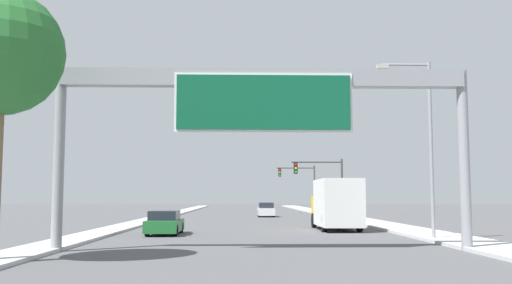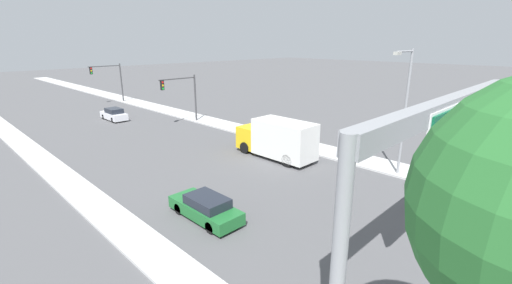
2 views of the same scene
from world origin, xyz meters
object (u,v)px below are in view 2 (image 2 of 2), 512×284
at_px(car_far_center, 206,208).
at_px(traffic_light_near_intersection, 184,91).
at_px(truck_box_primary, 278,139).
at_px(traffic_light_mid_block, 111,77).
at_px(sign_gantry, 452,128).
at_px(street_lamp_right, 404,104).
at_px(car_mid_right, 114,114).

distance_m(car_far_center, traffic_light_near_intersection, 23.65).
bearing_deg(traffic_light_near_intersection, car_far_center, -121.22).
xyz_separation_m(truck_box_primary, traffic_light_mid_block, (1.66, 36.04, 2.50)).
height_order(sign_gantry, traffic_light_near_intersection, sign_gantry).
bearing_deg(traffic_light_near_intersection, truck_box_primary, -95.85).
xyz_separation_m(traffic_light_near_intersection, street_lamp_right, (1.37, -24.82, 1.42)).
xyz_separation_m(car_mid_right, street_lamp_right, (6.52, -32.72, 4.58)).
height_order(car_far_center, street_lamp_right, street_lamp_right).
bearing_deg(car_mid_right, street_lamp_right, -78.74).
height_order(car_mid_right, street_lamp_right, street_lamp_right).
xyz_separation_m(traffic_light_near_intersection, traffic_light_mid_block, (0.01, 20.00, 0.29)).
height_order(car_far_center, traffic_light_mid_block, traffic_light_mid_block).
relative_size(sign_gantry, street_lamp_right, 1.88).
distance_m(car_mid_right, truck_box_primary, 24.21).
distance_m(car_far_center, street_lamp_right, 15.07).
bearing_deg(car_far_center, street_lamp_right, -19.48).
bearing_deg(sign_gantry, truck_box_primary, 69.52).
relative_size(sign_gantry, traffic_light_mid_block, 2.77).
bearing_deg(sign_gantry, car_far_center, 117.58).
xyz_separation_m(sign_gantry, truck_box_primary, (5.25, 14.05, -4.36)).
distance_m(car_far_center, truck_box_primary, 11.28).
height_order(truck_box_primary, traffic_light_mid_block, traffic_light_mid_block).
relative_size(car_far_center, traffic_light_near_intersection, 0.82).
height_order(car_mid_right, traffic_light_mid_block, traffic_light_mid_block).
xyz_separation_m(truck_box_primary, street_lamp_right, (3.02, -8.78, 3.64)).
bearing_deg(traffic_light_near_intersection, street_lamp_right, -86.84).
bearing_deg(car_mid_right, sign_gantry, -92.64).
height_order(sign_gantry, car_far_center, sign_gantry).
xyz_separation_m(car_far_center, truck_box_primary, (10.50, 4.00, 1.00)).
bearing_deg(traffic_light_mid_block, truck_box_primary, -92.63).
bearing_deg(truck_box_primary, car_mid_right, 98.32).
distance_m(car_mid_right, traffic_light_near_intersection, 9.94).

